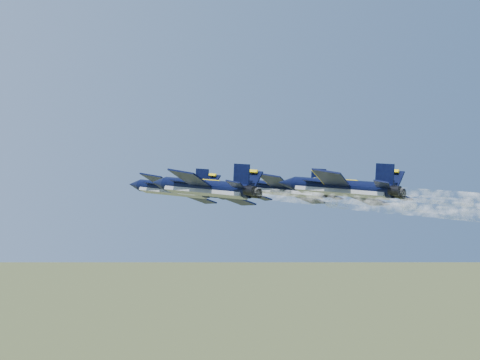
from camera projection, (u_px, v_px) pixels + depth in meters
jet_lead at (172, 188)px, 100.29m from camera, size 12.48×17.29×5.04m
jet_left at (204, 187)px, 84.90m from camera, size 12.48×17.29×5.04m
jet_right at (283, 188)px, 99.83m from camera, size 12.48×17.29×5.04m
jet_slot at (339, 187)px, 84.08m from camera, size 12.48×17.29×5.04m
smoke_trail_lead at (473, 186)px, 72.80m from camera, size 14.17×55.98×2.07m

